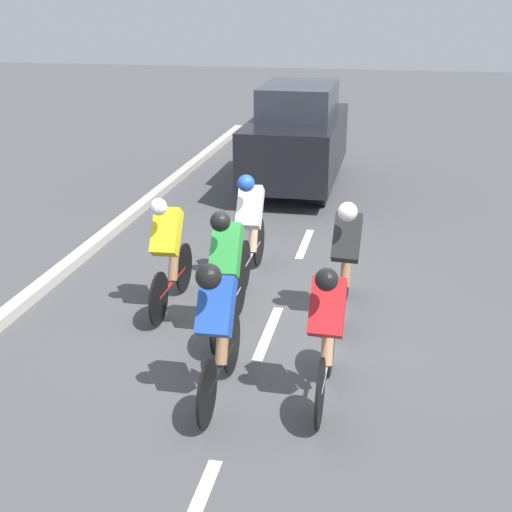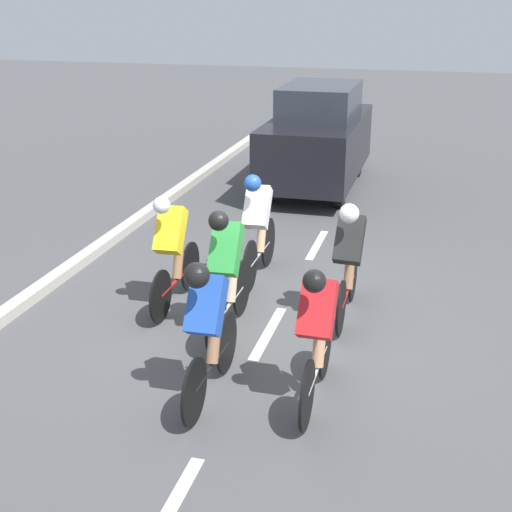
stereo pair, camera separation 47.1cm
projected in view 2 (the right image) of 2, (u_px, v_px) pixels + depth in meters
ground_plane at (273, 324)px, 8.61m from camera, size 60.00×60.00×0.00m
lane_stripe_mid at (268, 332)px, 8.39m from camera, size 0.12×1.40×0.01m
lane_stripe_far at (317, 245)px, 11.29m from camera, size 0.12×1.40×0.01m
curb at (27, 299)px, 9.14m from camera, size 0.20×25.26×0.14m
cyclist_yellow at (172, 248)px, 8.82m from camera, size 0.34×1.70×1.52m
cyclist_blue at (207, 324)px, 6.74m from camera, size 0.33×1.66×1.53m
cyclist_black at (349, 257)px, 8.47m from camera, size 0.34×1.71×1.53m
cyclist_green at (227, 269)px, 8.08m from camera, size 0.33×1.73×1.58m
cyclist_white at (258, 224)px, 9.66m from camera, size 0.33×1.72×1.56m
cyclist_red at (317, 332)px, 6.68m from camera, size 0.33×1.65×1.50m
support_car at (318, 137)px, 14.22m from camera, size 1.70×4.02×2.05m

